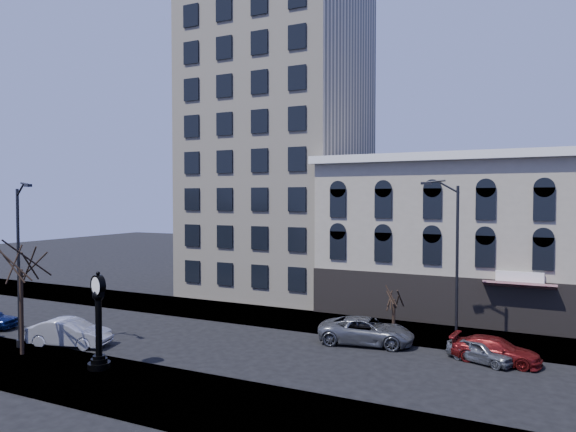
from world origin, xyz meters
The scene contains 14 objects.
ground centered at (0.00, 0.00, 0.00)m, with size 160.00×160.00×0.00m, color black.
sidewalk_far centered at (0.00, 8.00, 0.06)m, with size 160.00×6.00×0.12m, color gray.
sidewalk_near centered at (0.00, -8.00, 0.06)m, with size 160.00×6.00×0.12m, color gray.
cream_tower centered at (-6.11, 18.88, 19.32)m, with size 15.90×15.40×42.50m.
victorian_row centered at (12.00, 15.89, 6.00)m, with size 22.60×11.19×12.50m.
street_clock centered at (-3.97, -6.83, 2.47)m, with size 1.18×1.18×5.19m.
street_lamp_near centered at (-10.64, -6.25, 7.82)m, with size 2.54×1.12×10.20m.
street_lamp_far centered at (11.83, 5.92, 7.97)m, with size 2.69×0.58×10.40m.
bare_tree_near centered at (-9.90, -6.94, 6.14)m, with size 4.64×4.64×7.97m.
bare_tree_far centered at (8.59, 6.35, 3.03)m, with size 2.26×2.26×3.88m.
car_near_b centered at (-9.12, -4.23, 0.83)m, with size 1.76×5.04×1.66m, color silver.
car_far_a centered at (7.38, 4.20, 0.83)m, with size 2.74×5.94×1.65m, color #595B60.
car_far_b centered at (14.99, 3.78, 0.69)m, with size 1.94×4.78×1.39m, color maroon.
car_far_c centered at (14.24, 3.47, 0.64)m, with size 1.51×3.75×1.28m, color #595B60.
Camera 1 is at (16.80, -26.82, 9.19)m, focal length 32.00 mm.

